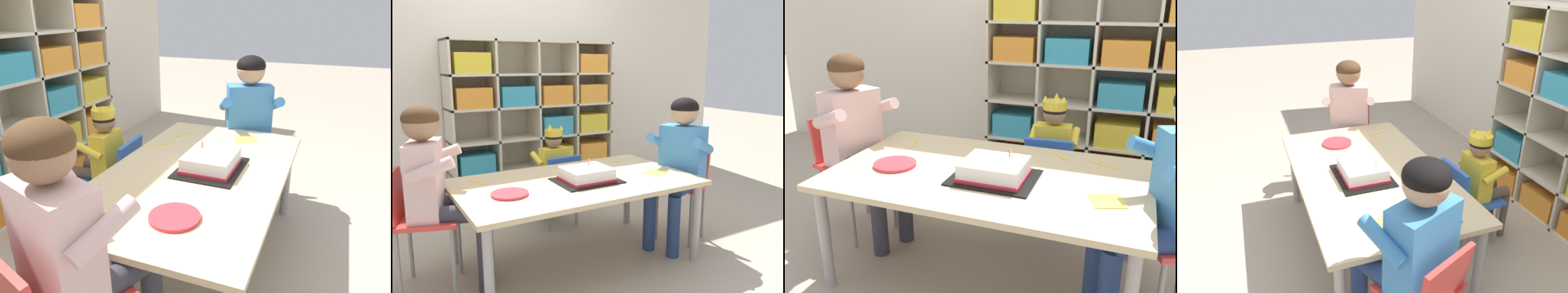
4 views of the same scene
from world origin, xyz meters
The scene contains 14 objects.
ground centered at (0.00, 0.00, 0.00)m, with size 16.00×16.00×0.00m, color tan.
storage_cubby_shelf centered at (0.36, 1.41, 0.67)m, with size 1.57×0.35×1.47m.
activity_table centered at (0.00, 0.00, 0.50)m, with size 1.47×0.87×0.55m.
classroom_chair_blue centered at (0.18, 0.61, 0.34)m, with size 0.32×0.34×0.58m.
child_with_crown centered at (0.17, 0.71, 0.49)m, with size 0.30×0.31×0.80m.
classroom_chair_adult_side centered at (-0.91, 0.15, 0.44)m, with size 0.45×0.44×0.69m.
adult_helper_seated centered at (-0.80, 0.11, 0.65)m, with size 0.48×0.46×1.05m.
guest_at_table_side centered at (0.78, -0.08, 0.64)m, with size 0.49×0.47×1.04m.
birthday_cake_on_tray centered at (0.05, -0.06, 0.59)m, with size 0.38×0.31×0.12m.
paper_plate_stack centered at (-0.45, -0.08, 0.56)m, with size 0.21×0.21×0.01m, color #DB333D.
paper_napkin_square centered at (0.55, -0.11, 0.55)m, with size 0.13×0.13×0.00m, color #F4DB4C.
fork_near_cake_tray centered at (0.49, 0.28, 0.55)m, with size 0.13×0.07×0.00m.
fork_scattered_mid_table centered at (0.28, 0.33, 0.55)m, with size 0.11×0.10×0.00m.
fork_by_napkin centered at (-0.54, 0.26, 0.55)m, with size 0.07×0.14×0.00m.
Camera 3 is at (0.61, -1.72, 1.31)m, focal length 38.59 mm.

